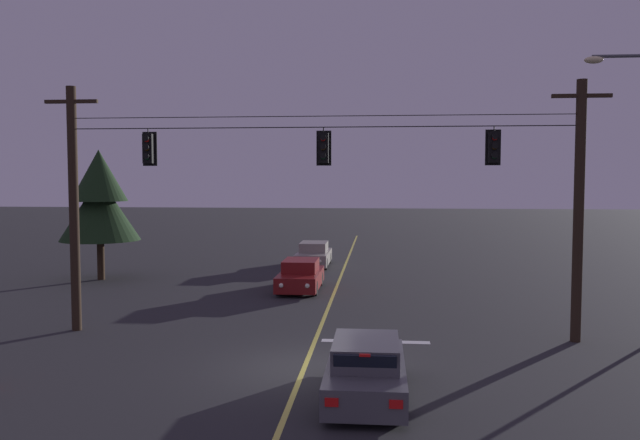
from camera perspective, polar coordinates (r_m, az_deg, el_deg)
The scene contains 11 objects.
ground_plane at distance 17.89m, azimuth -1.43°, elevation -12.96°, with size 180.00×180.00×0.00m, color #28282B.
lane_centre_stripe at distance 27.25m, azimuth 0.98°, elevation -7.10°, with size 0.14×60.00×0.01m, color #D1C64C.
stop_bar_paint at distance 20.74m, azimuth 4.91°, elevation -10.61°, with size 3.40×0.36×0.01m, color silver.
signal_span_assembly at distance 20.80m, azimuth -0.26°, elevation 1.24°, with size 18.11×0.32×8.15m.
traffic_light_leftmost at distance 22.03m, azimuth -14.90°, elevation 6.10°, with size 0.48×0.41×1.22m.
traffic_light_left_inner at distance 20.77m, azimuth 0.31°, elevation 6.38°, with size 0.48×0.41×1.22m.
traffic_light_centre at distance 20.98m, azimuth 15.07°, elevation 6.22°, with size 0.48×0.41×1.22m.
car_waiting_near_lane at distance 15.58m, azimuth 4.08°, elevation -13.04°, with size 1.80×4.33×1.39m.
car_oncoming_lead at distance 29.68m, azimuth -1.73°, elevation -4.94°, with size 1.80×4.42×1.39m.
car_oncoming_trailing at distance 37.55m, azimuth -0.56°, elevation -3.09°, with size 1.80×4.42×1.39m.
tree_verge_near at distance 34.16m, azimuth -18.85°, elevation 1.71°, with size 3.94×3.94×6.53m.
Camera 1 is at (2.02, -17.01, 5.16)m, focal length 36.34 mm.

